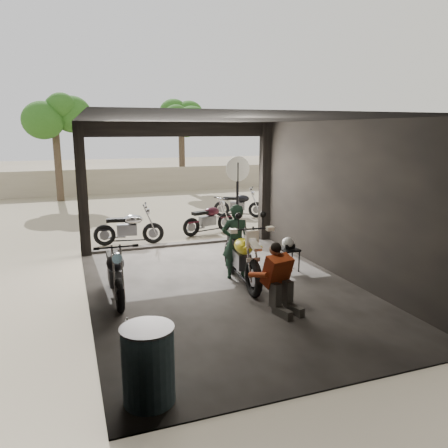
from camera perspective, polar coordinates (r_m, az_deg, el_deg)
ground at (r=8.45m, az=0.15°, el=-8.67°), size 80.00×80.00×0.00m
garage at (r=8.58m, az=-1.10°, el=0.57°), size 7.00×7.13×3.20m
boundary_wall at (r=21.72m, az=-12.66°, el=5.56°), size 18.00×0.30×1.20m
tree_left at (r=19.94m, az=-21.39°, el=14.22°), size 2.20×2.20×5.60m
tree_right at (r=22.11m, az=-5.62°, el=13.59°), size 2.20×2.20×5.00m
main_bike at (r=8.61m, az=2.31°, el=-3.77°), size 0.94×1.98×1.28m
left_bike at (r=8.13m, az=-14.04°, el=-5.73°), size 0.70×1.66×1.12m
outside_bike_a at (r=11.83m, az=-12.35°, el=-0.12°), size 1.68×0.89×1.08m
outside_bike_b at (r=12.81m, az=-2.01°, el=0.99°), size 1.65×1.05×1.04m
outside_bike_c at (r=15.28m, az=1.96°, el=2.84°), size 1.66×1.28×1.04m
rider at (r=8.87m, az=1.52°, el=-2.36°), size 0.65×0.51×1.56m
mechanic at (r=7.36m, az=7.54°, el=-7.30°), size 0.73×0.89×1.13m
stool at (r=9.51m, az=8.55°, el=-3.62°), size 0.37×0.37×0.51m
helmet at (r=9.47m, az=8.35°, el=-2.45°), size 0.33×0.34×0.25m
oil_drum at (r=5.15m, az=-9.86°, el=-17.79°), size 0.68×0.68×0.90m
sign_post at (r=13.10m, az=1.79°, el=5.60°), size 0.75×0.08×2.25m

